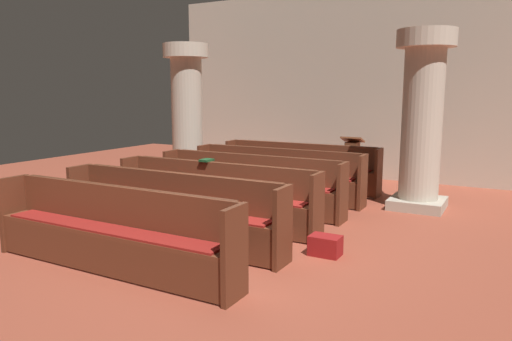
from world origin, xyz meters
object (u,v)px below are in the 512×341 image
at_px(pillar_aisle_side, 422,117).
at_px(pillar_far_side, 187,112).
at_px(pew_row_4, 170,208).
at_px(hymn_book, 207,160).
at_px(lectern, 352,164).
at_px(kneeler_box_red, 325,246).
at_px(pew_row_0, 300,165).
at_px(pew_row_5, 110,227).
at_px(pew_row_3, 215,193).
at_px(pew_row_2, 250,181).
at_px(pew_row_1, 277,172).

relative_size(pillar_aisle_side, pillar_far_side, 1.00).
xyz_separation_m(pew_row_4, hymn_book, (-0.28, 1.28, 0.47)).
height_order(lectern, hymn_book, lectern).
xyz_separation_m(pillar_aisle_side, kneeler_box_red, (-0.56, -3.18, -1.50)).
bearing_deg(pillar_far_side, pew_row_0, 13.38).
xyz_separation_m(pew_row_4, lectern, (0.79, 5.51, -0.07)).
height_order(pew_row_5, kneeler_box_red, pew_row_5).
bearing_deg(pew_row_5, kneeler_box_red, 40.26).
xyz_separation_m(pew_row_3, pillar_aisle_side, (2.57, 2.70, 1.11)).
distance_m(pew_row_3, hymn_book, 0.58).
bearing_deg(kneeler_box_red, lectern, 103.91).
height_order(pew_row_3, lectern, lectern).
height_order(pew_row_0, pew_row_2, same).
distance_m(pew_row_1, kneeler_box_red, 3.36).
xyz_separation_m(pew_row_1, lectern, (0.79, 2.23, -0.07)).
relative_size(pew_row_1, hymn_book, 15.75).
distance_m(pew_row_1, pillar_far_side, 2.79).
xyz_separation_m(pew_row_0, lectern, (0.79, 1.14, -0.07)).
relative_size(pew_row_3, pew_row_4, 1.00).
xyz_separation_m(pew_row_1, pillar_aisle_side, (2.57, 0.51, 1.11)).
height_order(pillar_aisle_side, lectern, pillar_aisle_side).
height_order(lectern, kneeler_box_red, lectern).
bearing_deg(pew_row_2, pew_row_0, 90.00).
relative_size(pillar_aisle_side, kneeler_box_red, 7.95).
xyz_separation_m(pillar_far_side, hymn_book, (2.24, -2.48, -0.64)).
bearing_deg(pew_row_4, pew_row_1, 90.00).
bearing_deg(pillar_far_side, pew_row_3, -46.75).
relative_size(pew_row_4, lectern, 3.20).
distance_m(pew_row_5, kneeler_box_red, 2.66).
relative_size(pew_row_3, kneeler_box_red, 8.81).
bearing_deg(pillar_far_side, kneeler_box_red, -34.92).
bearing_deg(kneeler_box_red, pew_row_0, 118.11).
bearing_deg(pew_row_2, kneeler_box_red, -38.11).
bearing_deg(pew_row_0, pew_row_2, -90.00).
height_order(pew_row_1, pillar_far_side, pillar_far_side).
bearing_deg(pew_row_1, hymn_book, -98.00).
relative_size(pew_row_4, pew_row_5, 1.00).
relative_size(pillar_far_side, lectern, 2.88).
distance_m(pew_row_0, pillar_aisle_side, 2.85).
xyz_separation_m(pillar_aisle_side, pillar_far_side, (-5.08, -0.02, 0.00)).
xyz_separation_m(pew_row_0, pew_row_5, (0.00, -5.45, 0.00)).
bearing_deg(pew_row_0, lectern, 55.24).
bearing_deg(pillar_aisle_side, pew_row_5, -117.74).
bearing_deg(pew_row_0, pillar_aisle_side, -12.68).
bearing_deg(hymn_book, pillar_aisle_side, 41.36).
distance_m(pew_row_0, kneeler_box_red, 4.28).
distance_m(pew_row_1, hymn_book, 2.06).
height_order(pew_row_3, pillar_far_side, pillar_far_side).
bearing_deg(pew_row_5, pew_row_3, 90.00).
bearing_deg(pew_row_4, lectern, 81.81).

